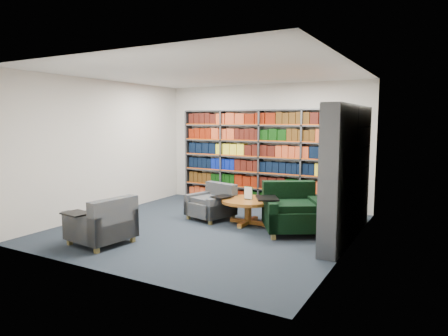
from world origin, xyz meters
The scene contains 7 objects.
room_shell centered at (0.00, 0.00, 1.40)m, with size 5.02×5.02×2.82m.
bookshelf_back centered at (0.00, 2.34, 1.10)m, with size 4.00×0.28×2.20m.
bookshelf_right centered at (2.34, 0.60, 1.10)m, with size 0.28×2.50×2.20m.
chair_teal_left centered at (-0.29, 0.68, 0.28)m, with size 1.00×0.94×0.70m.
chair_green_right centered at (1.40, 0.53, 0.35)m, with size 1.30×1.30×0.86m.
chair_teal_front centered at (-0.94, -1.63, 0.31)m, with size 0.94×1.05×0.77m.
coffee_table centered at (0.52, 0.61, 0.38)m, with size 1.02×1.02×0.71m.
Camera 1 is at (3.73, -6.10, 1.96)m, focal length 32.00 mm.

